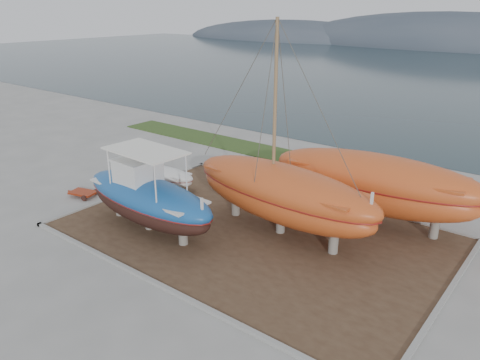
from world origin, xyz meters
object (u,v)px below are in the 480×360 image
Objects in this scene: white_dinghy at (163,178)px; orange_bare_hull at (373,190)px; blue_caique at (147,190)px; red_trailer at (83,194)px; orange_sailboat at (283,133)px.

white_dinghy is 12.39m from orange_bare_hull.
orange_bare_hull is at bearing 9.96° from white_dinghy.
orange_bare_hull reaches higher than white_dinghy.
blue_caique is 5.63m from white_dinghy.
red_trailer is at bearing 178.54° from blue_caique.
blue_caique reaches higher than white_dinghy.
white_dinghy is at bearing -169.23° from orange_bare_hull.
blue_caique reaches higher than orange_bare_hull.
blue_caique is 0.80× the size of orange_bare_hull.
blue_caique is 3.84× the size of red_trailer.
blue_caique is at bearing -143.06° from orange_bare_hull.
white_dinghy reaches higher than red_trailer.
red_trailer is at bearing -159.29° from orange_bare_hull.
red_trailer is at bearing -159.78° from orange_sailboat.
red_trailer is at bearing -133.28° from white_dinghy.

